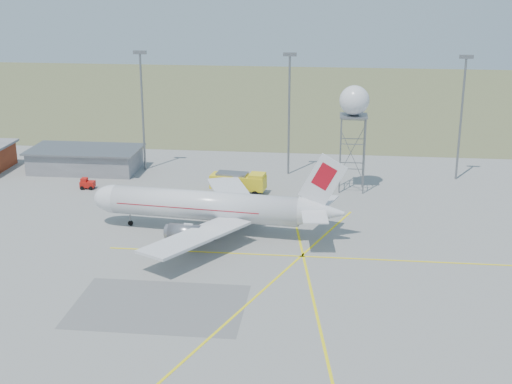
# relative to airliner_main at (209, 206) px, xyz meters

# --- Properties ---
(grass_strip) EXTENTS (400.00, 120.00, 0.03)m
(grass_strip) POSITION_rel_airliner_main_xyz_m (18.50, 102.96, -3.58)
(grass_strip) COLOR #516336
(grass_strip) RESTS_ON ground
(building_grey) EXTENTS (19.00, 10.00, 3.90)m
(building_grey) POSITION_rel_airliner_main_xyz_m (-26.50, 26.96, -1.62)
(building_grey) COLOR gray
(building_grey) RESTS_ON ground
(mast_a) EXTENTS (2.20, 0.50, 20.50)m
(mast_a) POSITION_rel_airliner_main_xyz_m (-16.50, 28.96, 8.48)
(mast_a) COLOR slate
(mast_a) RESTS_ON ground
(mast_b) EXTENTS (2.20, 0.50, 20.50)m
(mast_b) POSITION_rel_airliner_main_xyz_m (8.50, 28.96, 8.48)
(mast_b) COLOR slate
(mast_b) RESTS_ON ground
(mast_c) EXTENTS (2.20, 0.50, 20.50)m
(mast_c) POSITION_rel_airliner_main_xyz_m (36.50, 28.96, 8.48)
(mast_c) COLOR slate
(mast_c) RESTS_ON ground
(airliner_main) EXTENTS (34.44, 33.32, 11.72)m
(airliner_main) POSITION_rel_airliner_main_xyz_m (0.00, 0.00, 0.00)
(airliner_main) COLOR silver
(airliner_main) RESTS_ON ground
(radar_tower) EXTENTS (4.59, 4.59, 16.61)m
(radar_tower) POSITION_rel_airliner_main_xyz_m (19.00, 21.04, 5.73)
(radar_tower) COLOR slate
(radar_tower) RESTS_ON ground
(fire_truck) EXTENTS (8.86, 4.33, 3.42)m
(fire_truck) POSITION_rel_airliner_main_xyz_m (1.74, 17.08, -1.95)
(fire_truck) COLOR yellow
(fire_truck) RESTS_ON ground
(baggage_tug) EXTENTS (2.28, 1.85, 1.74)m
(baggage_tug) POSITION_rel_airliner_main_xyz_m (-22.74, 16.86, -2.93)
(baggage_tug) COLOR #B9130D
(baggage_tug) RESTS_ON ground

